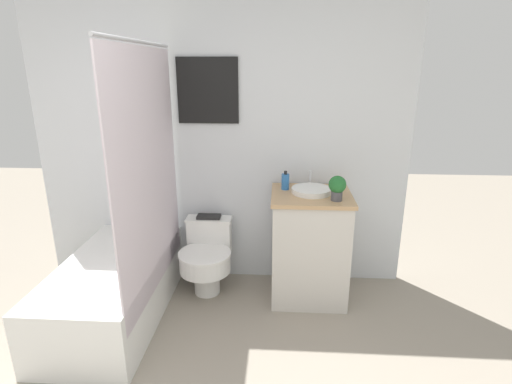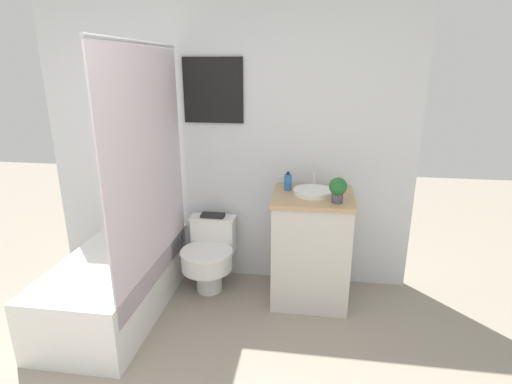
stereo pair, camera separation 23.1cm
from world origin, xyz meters
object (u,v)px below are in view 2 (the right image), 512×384
at_px(toilet, 209,254).
at_px(book_on_tank, 213,215).
at_px(potted_plant, 338,189).
at_px(soap_bottle, 288,182).
at_px(sink, 313,192).

distance_m(toilet, book_on_tank, 0.33).
distance_m(potted_plant, book_on_tank, 1.13).
bearing_deg(soap_bottle, sink, -22.13).
xyz_separation_m(toilet, sink, (0.84, 0.00, 0.59)).
distance_m(toilet, potted_plant, 1.23).
xyz_separation_m(toilet, potted_plant, (1.01, -0.17, 0.67)).
xyz_separation_m(sink, soap_bottle, (-0.20, 0.08, 0.04)).
height_order(toilet, soap_bottle, soap_bottle).
bearing_deg(book_on_tank, soap_bottle, -6.01).
distance_m(toilet, soap_bottle, 0.90).
bearing_deg(soap_bottle, potted_plant, -34.26).
distance_m(soap_bottle, potted_plant, 0.45).
height_order(soap_bottle, book_on_tank, soap_bottle).
distance_m(soap_bottle, book_on_tank, 0.73).
bearing_deg(book_on_tank, potted_plant, -17.64).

